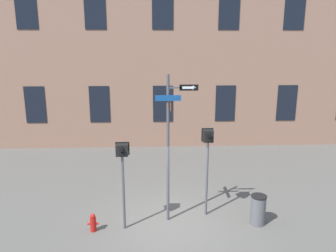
{
  "coord_description": "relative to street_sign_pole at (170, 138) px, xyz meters",
  "views": [
    {
      "loc": [
        -0.48,
        -9.42,
        5.48
      ],
      "look_at": [
        -0.07,
        0.2,
        3.14
      ],
      "focal_mm": 35.0,
      "sensor_mm": 36.0,
      "label": 1
    }
  ],
  "objects": [
    {
      "name": "street_sign_pole",
      "position": [
        0.0,
        0.0,
        0.0
      ],
      "size": [
        1.28,
        0.94,
        4.7
      ],
      "color": "#4C4C51",
      "rests_on": "ground_plane"
    },
    {
      "name": "pedestrian_signal_right",
      "position": [
        1.21,
        0.29,
        -0.46
      ],
      "size": [
        0.38,
        0.4,
        2.95
      ],
      "color": "#4C4C51",
      "rests_on": "ground_plane"
    },
    {
      "name": "trash_bin",
      "position": [
        2.75,
        -0.38,
        -2.28
      ],
      "size": [
        0.49,
        0.49,
        0.97
      ],
      "color": "#59595B",
      "rests_on": "ground_plane"
    },
    {
      "name": "ground_plane",
      "position": [
        -0.01,
        -0.2,
        -2.76
      ],
      "size": [
        60.0,
        60.0,
        0.0
      ],
      "primitive_type": "plane",
      "color": "#595651"
    },
    {
      "name": "pedestrian_signal_left",
      "position": [
        -1.44,
        -0.46,
        -0.6
      ],
      "size": [
        0.41,
        0.4,
        2.74
      ],
      "color": "#4C4C51",
      "rests_on": "ground_plane"
    },
    {
      "name": "building_facade",
      "position": [
        -0.01,
        8.29,
        4.55
      ],
      "size": [
        24.0,
        0.64,
        14.63
      ],
      "color": "#936B56",
      "rests_on": "ground_plane"
    },
    {
      "name": "fire_hydrant",
      "position": [
        -2.37,
        -0.58,
        -2.49
      ],
      "size": [
        0.34,
        0.18,
        0.57
      ],
      "color": "red",
      "rests_on": "ground_plane"
    }
  ]
}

